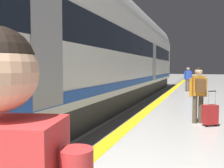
# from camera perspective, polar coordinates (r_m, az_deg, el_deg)

# --- Properties ---
(safety_line_strip) EXTENTS (0.36, 80.00, 0.01)m
(safety_line_strip) POSITION_cam_1_polar(r_m,az_deg,el_deg) (9.67, 8.86, -5.58)
(safety_line_strip) COLOR yellow
(safety_line_strip) RESTS_ON ground
(tactile_edge_band) EXTENTS (0.61, 80.00, 0.01)m
(tactile_edge_band) POSITION_cam_1_polar(r_m,az_deg,el_deg) (9.74, 6.96, -5.50)
(tactile_edge_band) COLOR slate
(tactile_edge_band) RESTS_ON ground
(high_speed_train) EXTENTS (2.94, 30.02, 4.97)m
(high_speed_train) POSITION_cam_1_polar(r_m,az_deg,el_deg) (9.11, -5.74, 9.63)
(high_speed_train) COLOR #38383D
(high_speed_train) RESTS_ON ground
(passenger_near) EXTENTS (0.48, 0.38, 1.60)m
(passenger_near) POSITION_cam_1_polar(r_m,az_deg,el_deg) (7.31, 19.58, -1.37)
(passenger_near) COLOR brown
(passenger_near) RESTS_ON ground
(suitcase_near) EXTENTS (0.44, 0.39, 0.97)m
(suitcase_near) POSITION_cam_1_polar(r_m,az_deg,el_deg) (7.15, 21.98, -6.62)
(suitcase_near) COLOR #A51E1E
(suitcase_near) RESTS_ON ground
(passenger_mid) EXTENTS (0.51, 0.24, 1.64)m
(passenger_mid) POSITION_cam_1_polar(r_m,az_deg,el_deg) (16.81, 17.36, 1.57)
(passenger_mid) COLOR brown
(passenger_mid) RESTS_ON ground
(duffel_bag_mid) EXTENTS (0.44, 0.26, 0.36)m
(duffel_bag_mid) POSITION_cam_1_polar(r_m,az_deg,el_deg) (16.50, 18.36, -1.27)
(duffel_bag_mid) COLOR navy
(duffel_bag_mid) RESTS_ON ground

